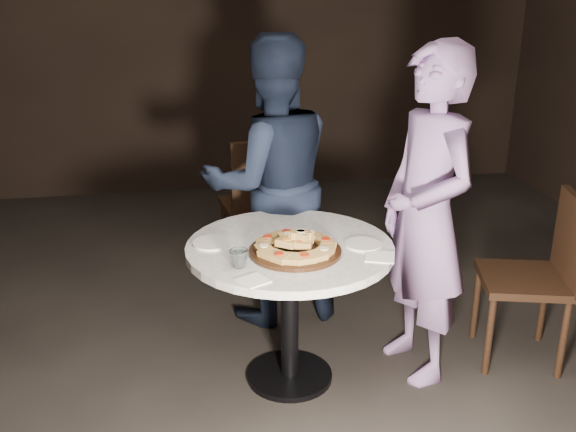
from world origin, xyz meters
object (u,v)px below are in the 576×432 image
at_px(chair_far, 263,200).
at_px(diner_teal, 426,217).
at_px(focaccia_pile, 296,244).
at_px(water_glass, 239,259).
at_px(serving_board, 295,251).
at_px(diner_navy, 271,183).
at_px(chair_right, 544,268).
at_px(table, 290,271).

distance_m(chair_far, diner_teal, 1.39).
bearing_deg(diner_teal, focaccia_pile, -91.96).
height_order(focaccia_pile, diner_teal, diner_teal).
bearing_deg(focaccia_pile, diner_teal, 8.42).
relative_size(focaccia_pile, diner_teal, 0.23).
height_order(focaccia_pile, water_glass, focaccia_pile).
bearing_deg(serving_board, chair_far, 89.00).
xyz_separation_m(serving_board, focaccia_pile, (0.00, -0.00, 0.04)).
height_order(focaccia_pile, diner_navy, diner_navy).
xyz_separation_m(focaccia_pile, diner_teal, (0.68, 0.10, 0.05)).
relative_size(chair_right, diner_navy, 0.55).
bearing_deg(water_glass, focaccia_pile, 21.18).
bearing_deg(focaccia_pile, chair_right, 3.18).
bearing_deg(chair_far, diner_teal, 111.82).
bearing_deg(focaccia_pile, chair_far, 89.18).
bearing_deg(chair_far, focaccia_pile, 81.93).
xyz_separation_m(table, serving_board, (0.01, -0.11, 0.15)).
relative_size(table, water_glass, 14.72).
distance_m(table, diner_teal, 0.73).
distance_m(table, serving_board, 0.19).
relative_size(chair_far, diner_navy, 0.60).
bearing_deg(table, chair_far, 88.60).
height_order(table, focaccia_pile, focaccia_pile).
xyz_separation_m(chair_far, diner_navy, (-0.01, -0.46, 0.26)).
relative_size(water_glass, diner_teal, 0.05).
bearing_deg(diner_navy, table, 82.11).
xyz_separation_m(table, water_glass, (-0.27, -0.22, 0.18)).
height_order(focaccia_pile, chair_right, chair_right).
bearing_deg(table, chair_right, -1.43).
xyz_separation_m(serving_board, chair_right, (1.36, 0.07, -0.23)).
relative_size(focaccia_pile, chair_right, 0.42).
distance_m(chair_far, chair_right, 1.81).
bearing_deg(chair_far, serving_board, 81.75).
distance_m(focaccia_pile, diner_teal, 0.69).
xyz_separation_m(serving_board, chair_far, (0.02, 1.29, -0.18)).
bearing_deg(table, diner_navy, 88.78).
bearing_deg(serving_board, diner_teal, 8.35).
relative_size(serving_board, chair_far, 0.43).
relative_size(table, focaccia_pile, 3.29).
bearing_deg(diner_teal, water_glass, -88.10).
bearing_deg(diner_navy, chair_far, -98.34).
bearing_deg(water_glass, chair_far, 77.96).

